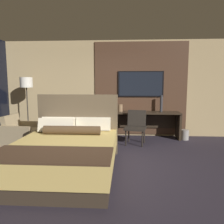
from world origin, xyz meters
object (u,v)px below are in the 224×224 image
at_px(tv, 141,84).
at_px(floor_lamp, 27,87).
at_px(bed, 66,152).
at_px(vase_tall, 161,104).
at_px(armchair_by_window, 22,134).
at_px(vase_short, 120,108).
at_px(desk, 141,120).
at_px(book, 134,111).
at_px(waste_bin, 185,135).
at_px(desk_chair, 136,124).

distance_m(tv, floor_lamp, 3.23).
xyz_separation_m(bed, floor_lamp, (-1.70, 2.25, 1.11)).
distance_m(bed, vase_tall, 3.35).
height_order(tv, armchair_by_window, tv).
bearing_deg(armchair_by_window, vase_short, -67.61).
bearing_deg(desk, armchair_by_window, -165.50).
relative_size(desk, book, 9.24).
xyz_separation_m(tv, vase_tall, (0.58, -0.18, -0.55)).
distance_m(bed, waste_bin, 3.59).
distance_m(desk, armchair_by_window, 3.24).
bearing_deg(armchair_by_window, book, -70.10).
bearing_deg(bed, vase_tall, 50.85).
bearing_deg(floor_lamp, vase_tall, 4.53).
height_order(tv, floor_lamp, tv).
bearing_deg(vase_short, armchair_by_window, -161.51).
relative_size(bed, book, 9.47).
xyz_separation_m(desk, waste_bin, (1.22, -0.16, -0.39)).
height_order(floor_lamp, waste_bin, floor_lamp).
xyz_separation_m(book, waste_bin, (1.42, -0.19, -0.63)).
distance_m(tv, desk_chair, 1.35).
relative_size(desk, tv, 1.66).
relative_size(desk, floor_lamp, 1.27).
xyz_separation_m(desk_chair, book, (-0.04, 0.65, 0.26)).
bearing_deg(desk_chair, bed, -113.69).
bearing_deg(vase_tall, armchair_by_window, -166.96).
xyz_separation_m(desk, book, (-0.20, 0.03, 0.24)).
height_order(desk_chair, armchair_by_window, desk_chair).
bearing_deg(book, desk_chair, -86.67).
bearing_deg(floor_lamp, desk, 4.45).
relative_size(floor_lamp, vase_short, 8.43).
bearing_deg(vase_tall, floor_lamp, -175.47).
xyz_separation_m(desk, armchair_by_window, (-3.12, -0.81, -0.28)).
xyz_separation_m(armchair_by_window, floor_lamp, (-0.07, 0.56, 1.20)).
relative_size(vase_short, book, 0.87).
height_order(desk, armchair_by_window, same).
relative_size(desk, vase_tall, 4.67).
relative_size(desk_chair, armchair_by_window, 0.97).
height_order(vase_tall, waste_bin, vase_tall).
height_order(desk, vase_short, vase_short).
relative_size(bed, vase_tall, 4.79).
bearing_deg(bed, waste_bin, 40.83).
relative_size(bed, desk, 1.03).
distance_m(armchair_by_window, book, 3.09).
xyz_separation_m(bed, desk_chair, (1.33, 1.88, 0.17)).
height_order(desk, vase_tall, vase_tall).
height_order(armchair_by_window, waste_bin, armchair_by_window).
bearing_deg(armchair_by_window, desk, -71.59).
bearing_deg(vase_tall, waste_bin, -18.03).
bearing_deg(desk, bed, -120.86).
distance_m(desk, vase_tall, 0.74).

